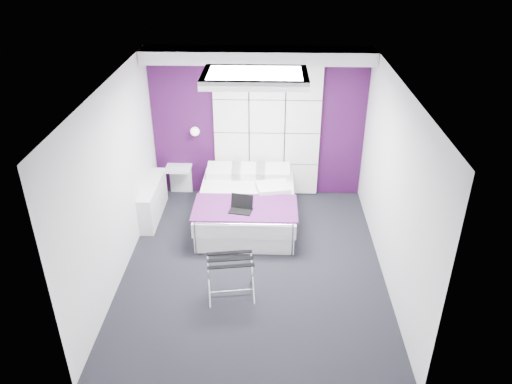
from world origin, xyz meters
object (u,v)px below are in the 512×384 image
luggage_rack (231,277)px  wall_lamp (195,131)px  radiator (153,200)px  nightstand (178,168)px  bed (247,206)px  laptop (241,206)px

luggage_rack → wall_lamp: bearing=97.6°
radiator → nightstand: radiator is taller
bed → luggage_rack: 1.84m
laptop → wall_lamp: bearing=132.5°
wall_lamp → radiator: (-0.64, -0.76, -0.92)m
nightstand → laptop: bearing=-49.6°
wall_lamp → laptop: (0.84, -1.41, -0.63)m
radiator → bed: bed is taller
laptop → nightstand: bearing=142.2°
laptop → radiator: bearing=168.1°
luggage_rack → laptop: 1.32m
luggage_rack → laptop: size_ratio=1.77×
bed → luggage_rack: size_ratio=3.23×
radiator → luggage_rack: radiator is taller
wall_lamp → nightstand: wall_lamp is taller
radiator → laptop: laptop is taller
radiator → luggage_rack: 2.40m
bed → wall_lamp: bearing=136.1°
bed → laptop: bearing=-96.4°
wall_lamp → bed: 1.56m
wall_lamp → luggage_rack: (0.78, -2.70, -0.93)m
nightstand → laptop: 1.80m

